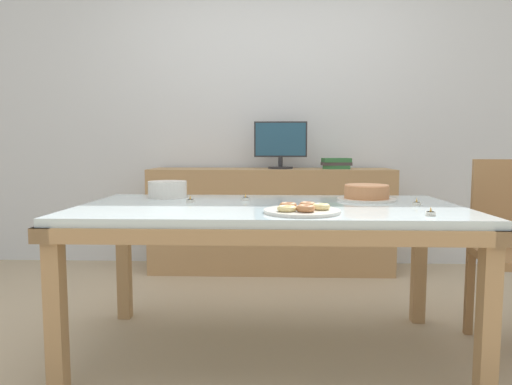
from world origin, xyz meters
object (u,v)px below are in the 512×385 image
(tealight_centre, at_px, (190,200))
(plate_stack, at_px, (168,189))
(pastry_platter, at_px, (302,210))
(book_stack, at_px, (336,163))
(tealight_left_edge, at_px, (417,203))
(cake_chocolate_round, at_px, (367,193))
(tealight_near_front, at_px, (431,213))
(computer_monitor, at_px, (281,145))
(tealight_near_cakes, at_px, (245,198))

(tealight_centre, bearing_deg, plate_stack, 126.21)
(pastry_platter, bearing_deg, tealight_centre, 146.54)
(book_stack, bearing_deg, plate_stack, -131.85)
(pastry_platter, height_order, tealight_left_edge, pastry_platter)
(cake_chocolate_round, bearing_deg, tealight_centre, -172.49)
(book_stack, bearing_deg, cake_chocolate_round, -91.03)
(tealight_left_edge, distance_m, tealight_centre, 1.09)
(cake_chocolate_round, xyz_separation_m, tealight_centre, (-0.90, -0.12, -0.03))
(pastry_platter, distance_m, tealight_near_front, 0.51)
(tealight_left_edge, bearing_deg, cake_chocolate_round, 134.39)
(computer_monitor, xyz_separation_m, tealight_centre, (-0.47, -1.44, -0.29))
(book_stack, height_order, plate_stack, book_stack)
(plate_stack, height_order, tealight_near_front, plate_stack)
(pastry_platter, distance_m, tealight_centre, 0.64)
(plate_stack, xyz_separation_m, tealight_left_edge, (1.26, -0.31, -0.03))
(tealight_centre, bearing_deg, tealight_near_cakes, 20.43)
(book_stack, distance_m, tealight_centre, 1.71)
(computer_monitor, relative_size, tealight_near_cakes, 10.60)
(plate_stack, distance_m, tealight_near_cakes, 0.46)
(book_stack, xyz_separation_m, pastry_platter, (-0.39, -1.79, -0.14))
(pastry_platter, bearing_deg, tealight_left_edge, 25.99)
(book_stack, distance_m, cake_chocolate_round, 1.33)
(computer_monitor, xyz_separation_m, plate_stack, (-0.64, -1.21, -0.25))
(computer_monitor, distance_m, book_stack, 0.47)
(computer_monitor, relative_size, pastry_platter, 1.32)
(tealight_near_front, bearing_deg, cake_chocolate_round, 105.61)
(plate_stack, xyz_separation_m, tealight_near_cakes, (0.44, -0.13, -0.03))
(tealight_near_front, xyz_separation_m, tealight_centre, (-1.04, 0.41, 0.00))
(computer_monitor, relative_size, book_stack, 1.81)
(book_stack, bearing_deg, tealight_left_edge, -83.58)
(cake_chocolate_round, relative_size, tealight_centre, 7.51)
(book_stack, xyz_separation_m, tealight_centre, (-0.92, -1.44, -0.14))
(book_stack, bearing_deg, computer_monitor, -179.82)
(book_stack, relative_size, cake_chocolate_round, 0.78)
(book_stack, distance_m, pastry_platter, 1.84)
(tealight_centre, bearing_deg, computer_monitor, 71.84)
(book_stack, relative_size, tealight_centre, 5.87)
(tealight_near_front, bearing_deg, tealight_centre, 158.49)
(tealight_near_cakes, bearing_deg, tealight_near_front, -33.49)
(computer_monitor, height_order, tealight_left_edge, computer_monitor)
(book_stack, height_order, tealight_left_edge, book_stack)
(cake_chocolate_round, height_order, plate_stack, plate_stack)
(computer_monitor, bearing_deg, tealight_centre, -108.16)
(book_stack, height_order, cake_chocolate_round, book_stack)
(book_stack, xyz_separation_m, cake_chocolate_round, (-0.02, -1.32, -0.11))
(cake_chocolate_round, relative_size, tealight_near_cakes, 7.51)
(book_stack, xyz_separation_m, tealight_left_edge, (0.17, -1.52, -0.14))
(tealight_near_front, height_order, tealight_left_edge, same)
(tealight_near_cakes, bearing_deg, tealight_left_edge, -12.49)
(book_stack, relative_size, tealight_left_edge, 5.87)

